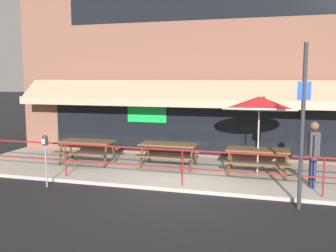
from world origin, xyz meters
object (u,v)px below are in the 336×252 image
(pedestrian_walking, at_px, (313,151))
(picnic_table_centre, at_px, (169,148))
(picnic_table_left, at_px, (87,145))
(patio_umbrella_right, at_px, (259,104))
(street_sign_pole, at_px, (302,125))
(parking_meter_near, at_px, (45,145))
(picnic_table_right, at_px, (258,154))

(pedestrian_walking, bearing_deg, picnic_table_centre, 165.84)
(picnic_table_left, xyz_separation_m, picnic_table_centre, (2.76, 0.20, 0.00))
(patio_umbrella_right, height_order, street_sign_pole, street_sign_pole)
(patio_umbrella_right, distance_m, parking_meter_near, 6.07)
(street_sign_pole, bearing_deg, picnic_table_centre, 145.09)
(picnic_table_centre, bearing_deg, street_sign_pole, -34.91)
(picnic_table_left, distance_m, parking_meter_near, 2.52)
(pedestrian_walking, bearing_deg, picnic_table_left, 172.94)
(parking_meter_near, bearing_deg, patio_umbrella_right, 25.23)
(picnic_table_centre, height_order, pedestrian_walking, pedestrian_walking)
(patio_umbrella_right, bearing_deg, picnic_table_right, -90.00)
(picnic_table_left, relative_size, patio_umbrella_right, 0.75)
(picnic_table_left, distance_m, pedestrian_walking, 7.00)
(patio_umbrella_right, height_order, pedestrian_walking, patio_umbrella_right)
(picnic_table_centre, bearing_deg, picnic_table_left, -175.93)
(picnic_table_left, distance_m, street_sign_pole, 7.07)
(parking_meter_near, bearing_deg, street_sign_pole, 0.39)
(patio_umbrella_right, distance_m, street_sign_pole, 2.72)
(pedestrian_walking, bearing_deg, parking_meter_near, -166.66)
(picnic_table_right, bearing_deg, pedestrian_walking, -32.48)
(picnic_table_centre, distance_m, parking_meter_near, 3.80)
(patio_umbrella_right, distance_m, pedestrian_walking, 2.04)
(picnic_table_right, xyz_separation_m, pedestrian_walking, (1.43, -0.91, 0.35))
(picnic_table_left, relative_size, street_sign_pole, 0.49)
(parking_meter_near, bearing_deg, pedestrian_walking, 13.34)
(street_sign_pole, bearing_deg, picnic_table_left, 159.53)
(pedestrian_walking, relative_size, parking_meter_near, 1.20)
(picnic_table_left, relative_size, picnic_table_right, 1.00)
(pedestrian_walking, bearing_deg, picnic_table_right, 147.52)
(picnic_table_centre, relative_size, street_sign_pole, 0.49)
(parking_meter_near, height_order, street_sign_pole, street_sign_pole)
(picnic_table_centre, height_order, parking_meter_near, parking_meter_near)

